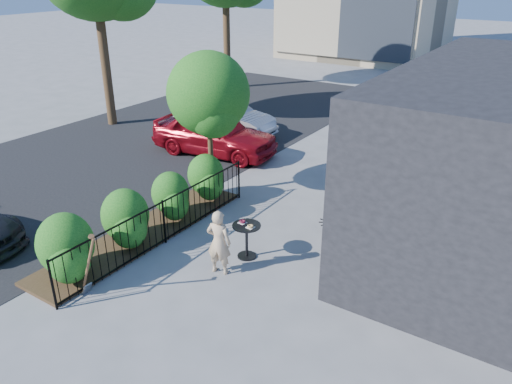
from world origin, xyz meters
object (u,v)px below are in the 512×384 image
Objects in this scene: cafe_table at (247,235)px; shovel at (88,268)px; car_red at (214,133)px; woman at (219,242)px; patio_tree at (209,99)px; car_silver at (225,117)px.

shovel reaches higher than cafe_table.
car_red is (-3.02, 7.84, 0.09)m from shovel.
cafe_table is 0.85m from woman.
shovel is (-1.57, -2.07, -0.07)m from woman.
woman is (2.55, -3.04, -2.04)m from patio_tree.
car_red reaches higher than woman.
car_silver is at bearing 112.45° from shovel.
patio_tree reaches higher than cafe_table.
shovel is at bearing -120.38° from cafe_table.
cafe_table is 3.36m from shovel.
patio_tree is 6.00m from car_silver.
woman is at bearing 52.87° from shovel.
shovel is (-1.70, -2.90, 0.10)m from cafe_table.
patio_tree is at bearing -64.29° from woman.
woman is at bearing -145.68° from car_silver.
car_silver is (-4.05, 9.81, 0.00)m from shovel.
car_red is 1.09× the size of car_silver.
shovel is 0.34× the size of car_red.
cafe_table is 0.57× the size of shovel.
cafe_table is 6.84m from car_red.
patio_tree is 5.62m from shovel.
shovel reaches higher than car_silver.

